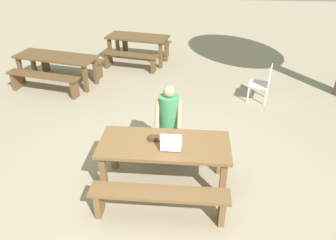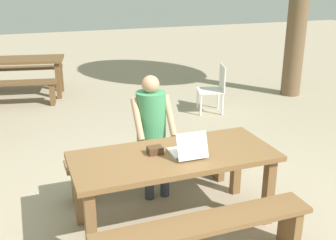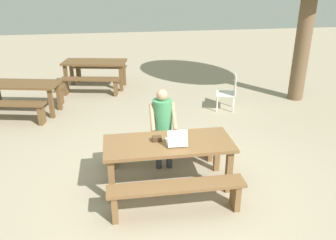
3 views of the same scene
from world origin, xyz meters
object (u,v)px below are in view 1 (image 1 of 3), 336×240
Objects in this scene: person_seated at (169,118)px; picnic_table_front at (164,149)px; picnic_table_rear at (138,41)px; laptop at (171,143)px; picnic_table_mid at (56,60)px; small_pouch at (154,138)px; plastic_chair at (263,83)px.

picnic_table_front is at bearing -90.69° from person_seated.
picnic_table_rear is at bearing 105.61° from person_seated.
laptop is 0.25× the size of person_seated.
picnic_table_mid is 1.16× the size of picnic_table_rear.
picnic_table_mid is (-3.12, 3.61, -0.18)m from laptop.
picnic_table_front is at bearing -33.54° from laptop.
picnic_table_front is 13.88× the size of small_pouch.
plastic_chair is at bearing -120.06° from laptop.
small_pouch is 5.27m from picnic_table_rear.
person_seated reaches higher than picnic_table_mid.
picnic_table_mid is (-3.01, 3.53, -0.02)m from picnic_table_front.
picnic_table_front is at bearing -23.97° from small_pouch.
small_pouch is 0.08× the size of picnic_table_rear.
plastic_chair is 4.98m from picnic_table_mid.
person_seated is (0.17, 0.61, 0.00)m from small_pouch.
plastic_chair is at bearing 5.92° from picnic_table_mid.
picnic_table_front is 0.23m from small_pouch.
small_pouch is 0.07× the size of picnic_table_mid.
picnic_table_mid is at bearing 136.60° from person_seated.
plastic_chair is at bearing 54.32° from small_pouch.
picnic_table_mid is 2.44m from picnic_table_rear.
picnic_table_rear is (1.75, 1.69, 0.02)m from picnic_table_mid.
plastic_chair reaches higher than small_pouch.
picnic_table_mid is (-2.85, 3.46, -0.16)m from small_pouch.
plastic_chair is 0.40× the size of picnic_table_mid.
picnic_table_front is at bearing -37.40° from picnic_table_mid.
person_seated reaches higher than small_pouch.
picnic_table_front is 3.57m from plastic_chair.
picnic_table_rear is (-1.10, 5.16, -0.13)m from small_pouch.
picnic_table_rear is (-3.20, 2.23, 0.20)m from plastic_chair.
picnic_table_mid is at bearing 129.47° from small_pouch.
laptop is at bearing -14.48° from plastic_chair.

